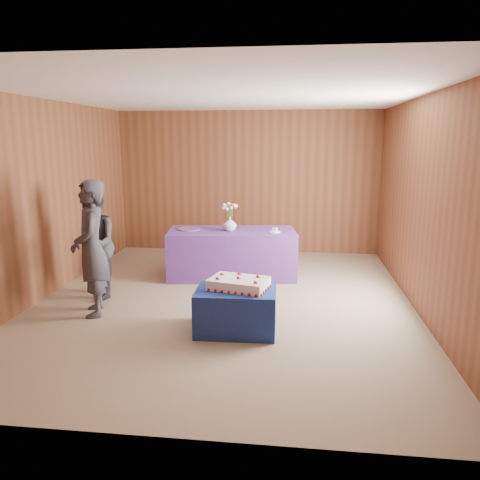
% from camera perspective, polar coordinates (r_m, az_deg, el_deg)
% --- Properties ---
extents(ground, '(6.00, 6.00, 0.00)m').
position_cam_1_polar(ground, '(6.42, -1.91, -7.47)').
color(ground, '#89725E').
rests_on(ground, ground).
extents(room_shell, '(5.04, 6.04, 2.72)m').
position_cam_1_polar(room_shell, '(6.06, -2.03, 8.81)').
color(room_shell, brown).
rests_on(room_shell, ground).
extents(cake_table, '(0.92, 0.72, 0.50)m').
position_cam_1_polar(cake_table, '(5.41, -0.45, -8.45)').
color(cake_table, navy).
rests_on(cake_table, ground).
extents(serving_table, '(2.10, 1.14, 0.75)m').
position_cam_1_polar(serving_table, '(7.48, -0.97, -1.63)').
color(serving_table, '#623799').
rests_on(serving_table, ground).
extents(sheet_cake, '(0.75, 0.60, 0.15)m').
position_cam_1_polar(sheet_cake, '(5.32, -0.15, -5.31)').
color(sheet_cake, silver).
rests_on(sheet_cake, cake_table).
extents(vase, '(0.22, 0.22, 0.22)m').
position_cam_1_polar(vase, '(7.35, -1.25, 1.98)').
color(vase, silver).
rests_on(vase, serving_table).
extents(flower_spray, '(0.26, 0.25, 0.20)m').
position_cam_1_polar(flower_spray, '(7.31, -1.26, 4.09)').
color(flower_spray, '#316D2B').
rests_on(flower_spray, vase).
extents(platter, '(0.43, 0.43, 0.02)m').
position_cam_1_polar(platter, '(7.49, -6.25, 1.33)').
color(platter, '#654B96').
rests_on(platter, serving_table).
extents(plate, '(0.19, 0.19, 0.01)m').
position_cam_1_polar(plate, '(7.26, 4.25, 1.00)').
color(plate, white).
rests_on(plate, serving_table).
extents(cake_slice, '(0.09, 0.08, 0.09)m').
position_cam_1_polar(cake_slice, '(7.26, 4.25, 1.30)').
color(cake_slice, silver).
rests_on(cake_slice, plate).
extents(knife, '(0.24, 0.13, 0.00)m').
position_cam_1_polar(knife, '(7.15, 4.57, 0.78)').
color(knife, '#B9B9BE').
rests_on(knife, serving_table).
extents(guest_left, '(0.61, 0.73, 1.69)m').
position_cam_1_polar(guest_left, '(6.02, -17.62, -1.00)').
color(guest_left, '#35333D').
rests_on(guest_left, ground).
extents(guest_right, '(0.88, 0.93, 1.52)m').
position_cam_1_polar(guest_right, '(6.64, -17.45, -0.54)').
color(guest_right, '#2E2F37').
rests_on(guest_right, ground).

